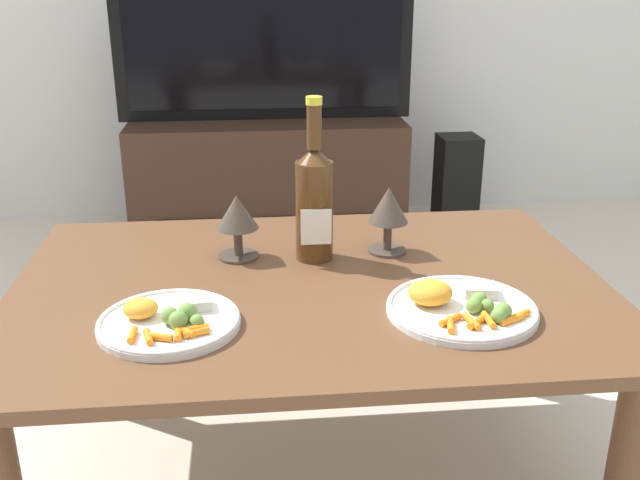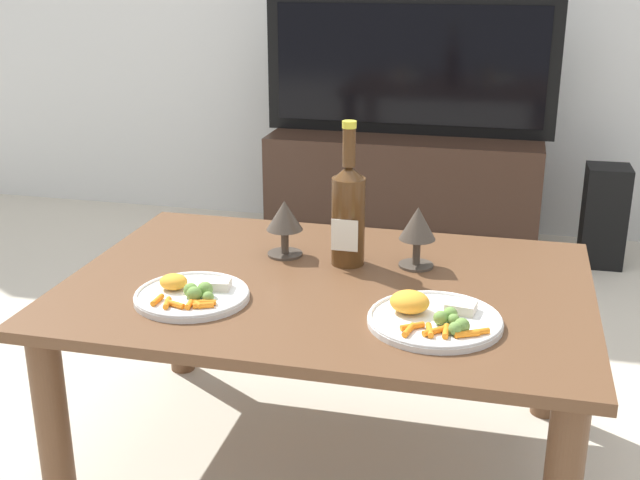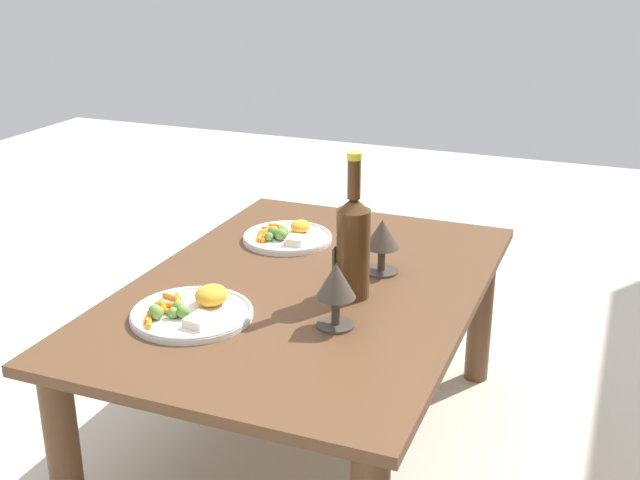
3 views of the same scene
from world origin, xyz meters
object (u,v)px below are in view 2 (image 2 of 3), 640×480
object	(u,v)px
dinner_plate_right	(433,317)
dinner_plate_left	(192,294)
tv_screen	(409,65)
goblet_left	(285,219)
wine_bottle	(348,211)
goblet_right	(418,227)
dining_table	(327,312)
tv_stand	(405,191)
floor_speaker	(604,216)

from	to	relation	value
dinner_plate_right	dinner_plate_left	bearing A→B (deg)	-179.90
tv_screen	goblet_left	xyz separation A→B (m)	(-0.10, -1.42, -0.20)
wine_bottle	goblet_right	xyz separation A→B (m)	(0.16, 0.02, -0.03)
dinner_plate_left	dinner_plate_right	distance (m)	0.51
tv_screen	dinner_plate_left	world-z (taller)	tv_screen
dining_table	wine_bottle	world-z (taller)	wine_bottle
wine_bottle	dinner_plate_left	size ratio (longest dim) A/B	1.40
tv_stand	dinner_plate_right	xyz separation A→B (m)	(0.29, -1.73, 0.24)
dining_table	dinner_plate_right	bearing A→B (deg)	-32.82
dinner_plate_left	dinner_plate_right	size ratio (longest dim) A/B	0.91
tv_screen	dinner_plate_right	bearing A→B (deg)	-80.39
dining_table	floor_speaker	world-z (taller)	dining_table
tv_screen	goblet_right	xyz separation A→B (m)	(0.22, -1.42, -0.19)
wine_bottle	goblet_left	xyz separation A→B (m)	(-0.16, 0.02, -0.04)
floor_speaker	wine_bottle	distance (m)	1.63
tv_screen	wine_bottle	distance (m)	1.45
goblet_right	dinner_plate_left	bearing A→B (deg)	-144.95
dinner_plate_right	tv_stand	bearing A→B (deg)	99.59
dining_table	dinner_plate_left	size ratio (longest dim) A/B	4.74
goblet_left	dinner_plate_right	xyz separation A→B (m)	(0.39, -0.31, -0.08)
goblet_left	wine_bottle	bearing A→B (deg)	-6.86
tv_stand	dinner_plate_right	bearing A→B (deg)	-80.41
goblet_left	goblet_right	bearing A→B (deg)	0.00
tv_screen	floor_speaker	bearing A→B (deg)	-1.91
tv_stand	goblet_left	bearing A→B (deg)	-94.15
tv_screen	goblet_right	world-z (taller)	tv_screen
tv_stand	dinner_plate_left	distance (m)	1.76
dining_table	tv_screen	world-z (taller)	tv_screen
dining_table	tv_stand	distance (m)	1.57
dinner_plate_left	wine_bottle	bearing A→B (deg)	46.05
goblet_left	dinner_plate_left	bearing A→B (deg)	-110.91
tv_stand	wine_bottle	world-z (taller)	wine_bottle
wine_bottle	dinner_plate_right	distance (m)	0.39
goblet_left	tv_screen	bearing A→B (deg)	85.84
goblet_left	goblet_right	size ratio (longest dim) A/B	0.95
floor_speaker	goblet_right	bearing A→B (deg)	-113.35
dinner_plate_left	floor_speaker	bearing A→B (deg)	59.33
tv_stand	dinner_plate_left	world-z (taller)	dinner_plate_left
tv_stand	goblet_left	world-z (taller)	goblet_left
dining_table	wine_bottle	bearing A→B (deg)	80.61
tv_screen	goblet_left	distance (m)	1.43
goblet_left	goblet_right	world-z (taller)	goblet_right
dining_table	tv_screen	distance (m)	1.60
floor_speaker	dinner_plate_left	xyz separation A→B (m)	(-1.01, -1.70, 0.28)
floor_speaker	dinner_plate_left	size ratio (longest dim) A/B	1.62
dinner_plate_left	tv_stand	bearing A→B (deg)	82.72
tv_stand	goblet_right	world-z (taller)	goblet_right
goblet_left	dining_table	bearing A→B (deg)	-45.58
tv_stand	floor_speaker	world-z (taller)	tv_stand
tv_stand	goblet_right	bearing A→B (deg)	-81.25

